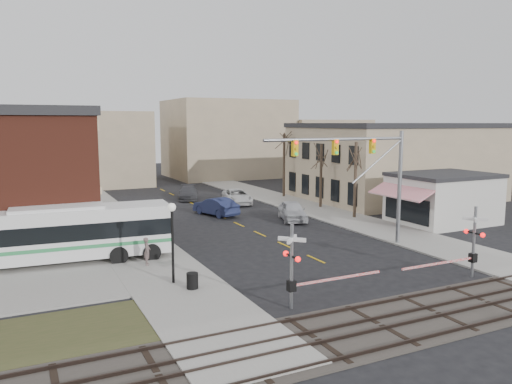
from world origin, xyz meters
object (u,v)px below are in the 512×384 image
at_px(car_d, 188,193).
at_px(transit_bus, 59,233).
at_px(trash_bin, 192,281).
at_px(rr_crossing_west, 300,266).
at_px(pedestrian_near, 147,251).
at_px(rr_crossing_east, 468,243).
at_px(car_c, 237,197).
at_px(street_lamp, 172,226).
at_px(pedestrian_far, 115,245).
at_px(traffic_signal_mast, 367,164).
at_px(car_a, 292,211).
at_px(car_b, 216,206).

bearing_deg(car_d, transit_bus, -106.23).
xyz_separation_m(transit_bus, trash_bin, (5.69, -8.15, -1.39)).
relative_size(trash_bin, car_d, 0.16).
bearing_deg(trash_bin, car_d, 72.18).
height_order(rr_crossing_west, pedestrian_near, rr_crossing_west).
height_order(rr_crossing_west, rr_crossing_east, same).
bearing_deg(car_c, street_lamp, -108.86).
bearing_deg(pedestrian_far, car_c, -4.16).
relative_size(rr_crossing_east, pedestrian_far, 3.33).
xyz_separation_m(traffic_signal_mast, trash_bin, (-13.38, -3.12, -5.25)).
height_order(street_lamp, car_d, street_lamp).
relative_size(transit_bus, car_d, 2.65).
distance_m(rr_crossing_west, pedestrian_near, 10.83).
bearing_deg(transit_bus, car_c, 40.59).
xyz_separation_m(street_lamp, pedestrian_near, (-0.44, 3.93, -2.23)).
height_order(rr_crossing_west, car_a, rr_crossing_west).
relative_size(trash_bin, car_b, 0.16).
relative_size(rr_crossing_west, street_lamp, 1.31).
distance_m(transit_bus, car_c, 24.86).
distance_m(car_a, pedestrian_far, 17.55).
distance_m(street_lamp, trash_bin, 3.04).
bearing_deg(car_a, rr_crossing_east, -69.54).
height_order(transit_bus, traffic_signal_mast, traffic_signal_mast).
bearing_deg(pedestrian_far, traffic_signal_mast, -66.93).
bearing_deg(rr_crossing_west, traffic_signal_mast, 37.90).
height_order(traffic_signal_mast, trash_bin, traffic_signal_mast).
distance_m(transit_bus, rr_crossing_west, 15.68).
bearing_deg(trash_bin, transit_bus, 124.93).
distance_m(traffic_signal_mast, rr_crossing_east, 8.68).
bearing_deg(car_a, car_d, 124.94).
bearing_deg(pedestrian_near, car_a, -40.57).
bearing_deg(transit_bus, car_d, 54.61).
xyz_separation_m(trash_bin, car_b, (8.73, 19.10, 0.30)).
xyz_separation_m(rr_crossing_west, trash_bin, (-3.75, 4.37, -1.44)).
bearing_deg(pedestrian_far, street_lamp, -124.52).
xyz_separation_m(rr_crossing_west, car_d, (5.73, 33.87, -1.23)).
bearing_deg(street_lamp, pedestrian_near, 96.39).
bearing_deg(traffic_signal_mast, pedestrian_near, 171.47).
relative_size(rr_crossing_west, trash_bin, 6.82).
xyz_separation_m(rr_crossing_east, car_c, (-1.24, 28.90, -1.19)).
bearing_deg(car_c, transit_bus, -127.30).
xyz_separation_m(pedestrian_near, pedestrian_far, (-1.42, 2.36, 0.00)).
bearing_deg(trash_bin, pedestrian_near, 101.17).
distance_m(traffic_signal_mast, car_b, 17.36).
xyz_separation_m(trash_bin, pedestrian_far, (-2.46, 7.65, 0.43)).
height_order(transit_bus, car_b, transit_bus).
distance_m(car_a, car_c, 10.43).
bearing_deg(trash_bin, rr_crossing_west, -49.38).
distance_m(trash_bin, car_a, 19.69).
bearing_deg(car_c, rr_crossing_west, -96.07).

